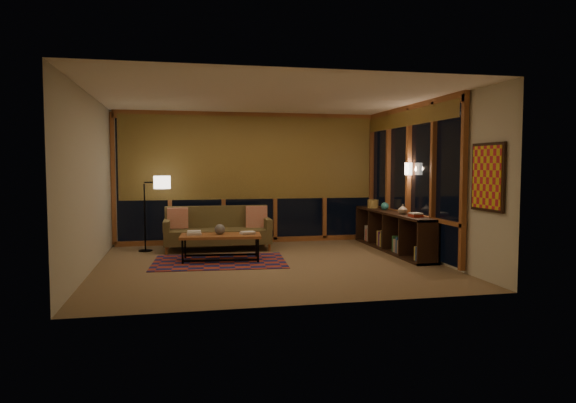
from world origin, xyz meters
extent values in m
cube|color=#756645|center=(0.00, 0.00, 0.00)|extent=(5.50, 5.00, 0.01)
cube|color=white|center=(0.00, 0.00, 2.70)|extent=(5.50, 5.00, 0.01)
cube|color=beige|center=(0.00, 2.50, 1.35)|extent=(5.50, 0.01, 2.70)
cube|color=beige|center=(0.00, -2.50, 1.35)|extent=(5.50, 0.01, 2.70)
cube|color=beige|center=(-2.75, 0.00, 1.35)|extent=(0.01, 5.00, 2.70)
cube|color=beige|center=(2.75, 0.00, 1.35)|extent=(0.01, 5.00, 2.70)
cube|color=#99311E|center=(-0.78, 0.39, 0.01)|extent=(2.29, 1.62, 0.01)
sphere|color=black|center=(-0.76, 0.52, 0.54)|extent=(0.21, 0.21, 0.18)
cylinder|color=olive|center=(2.47, 1.78, 0.82)|extent=(0.24, 0.24, 0.17)
sphere|color=#297779|center=(2.49, 1.20, 0.82)|extent=(0.17, 0.17, 0.15)
imported|color=tan|center=(2.49, 0.38, 0.83)|extent=(0.20, 0.20, 0.18)
camera|label=1|loc=(-1.40, -8.16, 1.61)|focal=32.00mm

